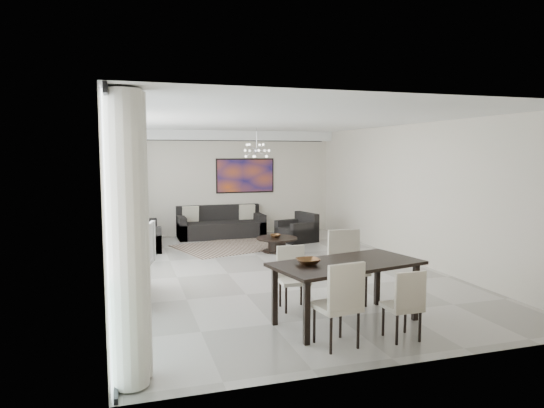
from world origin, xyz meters
name	(u,v)px	position (x,y,z in m)	size (l,w,h in m)	color
room_shell	(298,196)	(0.46, 0.00, 1.45)	(6.00, 9.00, 2.90)	#A8A39B
window_wall	(122,200)	(-2.86, 0.00, 1.47)	(0.37, 8.95, 2.90)	silver
soffit	(229,136)	(0.00, 4.30, 2.77)	(5.98, 0.40, 0.26)	white
painting	(245,176)	(0.50, 4.47, 1.65)	(1.68, 0.04, 0.98)	#C04E1A
chandelier	(257,151)	(0.30, 2.50, 2.35)	(0.66, 0.66, 0.71)	silver
rug	(230,246)	(-0.36, 2.60, 0.01)	(2.45, 1.88, 0.01)	black
coffee_table	(277,244)	(0.56, 1.69, 0.19)	(0.95, 0.95, 0.33)	black
bowl_coffee	(275,236)	(0.53, 1.70, 0.37)	(0.25, 0.25, 0.08)	brown
sofa_main	(221,226)	(-0.30, 4.07, 0.29)	(2.32, 0.95, 0.85)	black
loveseat	(137,237)	(-2.55, 3.05, 0.29)	(0.96, 1.70, 0.85)	black
armchair	(298,232)	(1.49, 2.83, 0.25)	(1.03, 1.06, 0.73)	black
side_table	(131,225)	(-2.65, 4.15, 0.41)	(0.44, 0.44, 0.61)	black
tv_console	(130,283)	(-2.76, -1.15, 0.25)	(0.46, 1.63, 0.51)	black
television	(140,247)	(-2.60, -1.22, 0.84)	(1.16, 0.15, 0.67)	gray
dining_table	(347,268)	(0.02, -3.10, 0.75)	(2.16, 1.39, 0.83)	black
dining_chair_sw	(341,299)	(-0.43, -3.90, 0.60)	(0.54, 0.54, 1.04)	beige
dining_chair_se	(406,301)	(0.42, -3.92, 0.50)	(0.41, 0.41, 0.88)	beige
dining_chair_nw	(292,273)	(-0.46, -2.28, 0.52)	(0.44, 0.44, 0.91)	beige
dining_chair_ne	(346,261)	(0.42, -2.26, 0.64)	(0.55, 0.55, 1.11)	beige
bowl_dining	(308,261)	(-0.53, -3.07, 0.87)	(0.31, 0.31, 0.08)	brown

